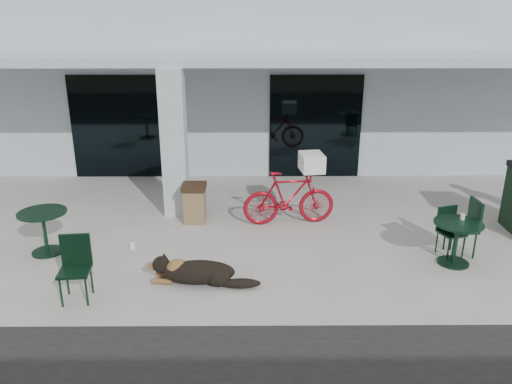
{
  "coord_description": "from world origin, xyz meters",
  "views": [
    {
      "loc": [
        0.15,
        -7.94,
        4.08
      ],
      "look_at": [
        0.21,
        0.82,
        1.0
      ],
      "focal_mm": 35.0,
      "sensor_mm": 36.0,
      "label": 1
    }
  ],
  "objects_px": {
    "cafe_table_near": "(45,232)",
    "cafe_table_far": "(456,243)",
    "cafe_chair_far_a": "(452,232)",
    "cafe_chair_near": "(75,270)",
    "dog": "(199,271)",
    "trash_receptacle": "(195,203)",
    "bicycle": "(289,198)",
    "cafe_chair_far_b": "(461,228)"
  },
  "relations": [
    {
      "from": "cafe_table_near",
      "to": "cafe_chair_far_b",
      "type": "relative_size",
      "value": 0.82
    },
    {
      "from": "cafe_chair_far_a",
      "to": "trash_receptacle",
      "type": "distance_m",
      "value": 5.03
    },
    {
      "from": "cafe_table_near",
      "to": "trash_receptacle",
      "type": "xyz_separation_m",
      "value": [
        2.55,
        1.46,
        0.01
      ]
    },
    {
      "from": "cafe_table_far",
      "to": "cafe_chair_far_a",
      "type": "distance_m",
      "value": 0.35
    },
    {
      "from": "cafe_table_near",
      "to": "cafe_chair_far_a",
      "type": "bearing_deg",
      "value": -1.06
    },
    {
      "from": "cafe_chair_near",
      "to": "cafe_chair_far_b",
      "type": "xyz_separation_m",
      "value": [
        6.41,
        1.52,
        0.02
      ]
    },
    {
      "from": "bicycle",
      "to": "cafe_table_near",
      "type": "height_order",
      "value": "bicycle"
    },
    {
      "from": "dog",
      "to": "cafe_chair_near",
      "type": "height_order",
      "value": "cafe_chair_near"
    },
    {
      "from": "cafe_table_near",
      "to": "cafe_table_far",
      "type": "bearing_deg",
      "value": -3.75
    },
    {
      "from": "cafe_table_far",
      "to": "cafe_chair_far_b",
      "type": "xyz_separation_m",
      "value": [
        0.23,
        0.37,
        0.13
      ]
    },
    {
      "from": "cafe_table_near",
      "to": "trash_receptacle",
      "type": "height_order",
      "value": "trash_receptacle"
    },
    {
      "from": "dog",
      "to": "cafe_table_near",
      "type": "bearing_deg",
      "value": 164.84
    },
    {
      "from": "cafe_chair_far_b",
      "to": "trash_receptacle",
      "type": "relative_size",
      "value": 1.26
    },
    {
      "from": "dog",
      "to": "cafe_table_far",
      "type": "xyz_separation_m",
      "value": [
        4.38,
        0.66,
        0.16
      ]
    },
    {
      "from": "bicycle",
      "to": "cafe_chair_near",
      "type": "relative_size",
      "value": 1.89
    },
    {
      "from": "cafe_chair_near",
      "to": "trash_receptacle",
      "type": "xyz_separation_m",
      "value": [
        1.46,
        3.08,
        -0.09
      ]
    },
    {
      "from": "cafe_chair_far_a",
      "to": "cafe_chair_far_b",
      "type": "distance_m",
      "value": 0.2
    },
    {
      "from": "cafe_chair_near",
      "to": "cafe_table_far",
      "type": "height_order",
      "value": "cafe_chair_near"
    },
    {
      "from": "cafe_chair_near",
      "to": "cafe_table_far",
      "type": "relative_size",
      "value": 1.21
    },
    {
      "from": "cafe_table_near",
      "to": "cafe_chair_far_b",
      "type": "bearing_deg",
      "value": -0.8
    },
    {
      "from": "cafe_chair_far_a",
      "to": "cafe_chair_far_b",
      "type": "relative_size",
      "value": 0.84
    },
    {
      "from": "dog",
      "to": "cafe_chair_near",
      "type": "bearing_deg",
      "value": -158.68
    },
    {
      "from": "dog",
      "to": "cafe_chair_far_b",
      "type": "relative_size",
      "value": 1.3
    },
    {
      "from": "cafe_chair_near",
      "to": "dog",
      "type": "bearing_deg",
      "value": 9.58
    },
    {
      "from": "dog",
      "to": "cafe_chair_far_a",
      "type": "bearing_deg",
      "value": 19.08
    },
    {
      "from": "bicycle",
      "to": "cafe_chair_far_b",
      "type": "distance_m",
      "value": 3.32
    },
    {
      "from": "trash_receptacle",
      "to": "cafe_chair_near",
      "type": "bearing_deg",
      "value": -115.32
    },
    {
      "from": "cafe_table_near",
      "to": "trash_receptacle",
      "type": "relative_size",
      "value": 1.04
    },
    {
      "from": "bicycle",
      "to": "cafe_chair_far_b",
      "type": "height_order",
      "value": "bicycle"
    },
    {
      "from": "cafe_chair_far_b",
      "to": "bicycle",
      "type": "bearing_deg",
      "value": -118.04
    },
    {
      "from": "cafe_chair_near",
      "to": "cafe_chair_far_a",
      "type": "xyz_separation_m",
      "value": [
        6.23,
        1.48,
        -0.06
      ]
    },
    {
      "from": "cafe_chair_far_a",
      "to": "cafe_chair_far_b",
      "type": "xyz_separation_m",
      "value": [
        0.18,
        0.03,
        0.08
      ]
    },
    {
      "from": "cafe_chair_far_b",
      "to": "cafe_table_far",
      "type": "bearing_deg",
      "value": -33.85
    },
    {
      "from": "cafe_chair_near",
      "to": "cafe_table_far",
      "type": "distance_m",
      "value": 6.29
    },
    {
      "from": "dog",
      "to": "cafe_table_far",
      "type": "bearing_deg",
      "value": 14.91
    },
    {
      "from": "cafe_table_near",
      "to": "cafe_chair_near",
      "type": "relative_size",
      "value": 0.85
    },
    {
      "from": "cafe_table_far",
      "to": "cafe_chair_far_a",
      "type": "relative_size",
      "value": 0.94
    },
    {
      "from": "bicycle",
      "to": "cafe_chair_far_a",
      "type": "xyz_separation_m",
      "value": [
        2.82,
        -1.47,
        -0.13
      ]
    },
    {
      "from": "cafe_chair_far_b",
      "to": "trash_receptacle",
      "type": "height_order",
      "value": "cafe_chair_far_b"
    },
    {
      "from": "cafe_table_far",
      "to": "cafe_chair_far_b",
      "type": "bearing_deg",
      "value": 58.49
    },
    {
      "from": "bicycle",
      "to": "cafe_chair_near",
      "type": "bearing_deg",
      "value": 124.47
    },
    {
      "from": "bicycle",
      "to": "trash_receptacle",
      "type": "bearing_deg",
      "value": 80.0
    }
  ]
}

